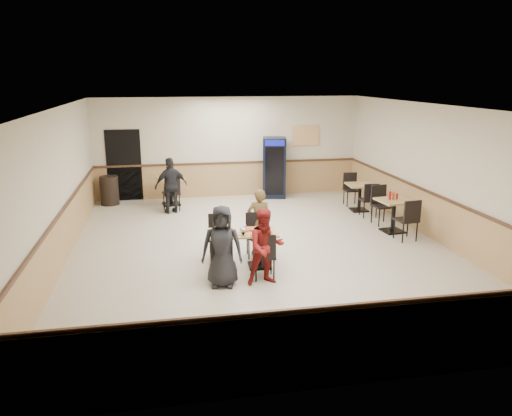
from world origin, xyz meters
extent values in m
plane|color=beige|center=(0.00, 0.00, 0.00)|extent=(10.00, 10.00, 0.00)
plane|color=silver|center=(0.00, 0.00, 3.00)|extent=(10.00, 10.00, 0.00)
plane|color=beige|center=(0.00, 5.00, 1.50)|extent=(8.00, 0.00, 8.00)
plane|color=beige|center=(0.00, -5.00, 1.50)|extent=(8.00, 0.00, 8.00)
plane|color=beige|center=(-4.00, 0.00, 1.50)|extent=(0.00, 10.00, 10.00)
plane|color=beige|center=(4.00, 0.00, 1.50)|extent=(0.00, 10.00, 10.00)
cube|color=tan|center=(0.00, 4.99, 0.50)|extent=(7.98, 0.03, 1.00)
cube|color=tan|center=(3.98, 0.00, 0.50)|extent=(0.03, 9.98, 1.00)
cube|color=#472B19|center=(0.00, 4.97, 1.03)|extent=(7.98, 0.04, 0.06)
cube|color=black|center=(-3.10, 4.98, 1.05)|extent=(1.00, 0.02, 2.10)
cube|color=orange|center=(2.40, 4.96, 1.80)|extent=(0.85, 0.02, 0.60)
cube|color=black|center=(-0.89, -0.97, 0.02)|extent=(0.46, 0.46, 0.04)
cylinder|color=black|center=(-0.89, -0.97, 0.36)|extent=(0.09, 0.09, 0.65)
cube|color=tan|center=(-0.89, -0.97, 0.70)|extent=(0.71, 0.71, 0.04)
cube|color=black|center=(-0.22, -1.01, 0.02)|extent=(0.46, 0.46, 0.04)
cylinder|color=black|center=(-0.22, -1.01, 0.36)|extent=(0.09, 0.09, 0.65)
cube|color=tan|center=(-0.22, -1.01, 0.70)|extent=(0.71, 0.71, 0.04)
imported|color=black|center=(-1.04, -1.77, 0.73)|extent=(0.79, 0.59, 1.46)
imported|color=maroon|center=(-0.27, -1.82, 0.69)|extent=(0.71, 0.58, 1.38)
imported|color=brown|center=(-0.07, -0.20, 0.68)|extent=(0.54, 0.39, 1.36)
imported|color=black|center=(-1.79, 3.30, 0.75)|extent=(0.95, 0.60, 1.51)
cube|color=red|center=(-0.23, -1.15, 0.73)|extent=(0.45, 0.34, 0.02)
cube|color=red|center=(-0.26, -0.89, 0.73)|extent=(0.45, 0.34, 0.02)
cube|color=red|center=(-0.95, -1.08, 0.73)|extent=(0.45, 0.34, 0.02)
cylinder|color=white|center=(-0.99, -1.07, 0.72)|extent=(0.22, 0.22, 0.01)
cube|color=#CB814F|center=(-0.99, -1.07, 0.74)|extent=(0.29, 0.23, 0.02)
cylinder|color=white|center=(-0.66, -1.15, 0.72)|extent=(0.22, 0.22, 0.01)
cube|color=#CB814F|center=(-0.66, -1.15, 0.74)|extent=(0.29, 0.23, 0.02)
cylinder|color=white|center=(-0.26, -0.86, 0.72)|extent=(0.22, 0.22, 0.01)
cube|color=#CB814F|center=(-0.26, -0.86, 0.74)|extent=(0.30, 0.27, 0.02)
cylinder|color=white|center=(-0.13, -1.11, 0.72)|extent=(0.22, 0.22, 0.01)
cube|color=#CB814F|center=(-0.13, -1.11, 0.74)|extent=(0.30, 0.26, 0.02)
cylinder|color=white|center=(-0.47, -1.18, 0.72)|extent=(0.22, 0.22, 0.01)
cube|color=#CB814F|center=(-0.47, -1.18, 0.74)|extent=(0.25, 0.17, 0.02)
cylinder|color=white|center=(-0.86, -1.24, 0.77)|extent=(0.08, 0.08, 0.10)
cylinder|color=white|center=(-1.05, -1.20, 0.77)|extent=(0.08, 0.08, 0.10)
cylinder|color=white|center=(-0.79, -0.92, 0.77)|extent=(0.08, 0.08, 0.10)
cylinder|color=#B0B2C4|center=(-0.50, -0.94, 0.78)|extent=(0.07, 0.07, 0.12)
ellipsoid|color=white|center=(-0.54, -1.01, 0.77)|extent=(0.14, 0.14, 0.10)
cube|color=black|center=(3.32, 0.60, 0.02)|extent=(0.52, 0.52, 0.04)
cylinder|color=black|center=(3.32, 0.60, 0.40)|extent=(0.09, 0.09, 0.71)
cube|color=tan|center=(3.32, 0.60, 0.76)|extent=(0.81, 0.81, 0.04)
cube|color=black|center=(3.27, 2.57, 0.02)|extent=(0.47, 0.47, 0.04)
cylinder|color=black|center=(3.27, 2.57, 0.38)|extent=(0.09, 0.09, 0.67)
cube|color=tan|center=(3.27, 2.57, 0.72)|extent=(0.73, 0.73, 0.04)
cylinder|color=#A20B14|center=(3.22, 0.65, 0.88)|extent=(0.06, 0.06, 0.20)
cylinder|color=#B04017|center=(3.31, 0.65, 0.87)|extent=(0.06, 0.06, 0.17)
cylinder|color=#A20B14|center=(3.40, 0.65, 0.85)|extent=(0.05, 0.05, 0.14)
cube|color=black|center=(-1.79, 4.20, 0.02)|extent=(0.55, 0.55, 0.04)
cylinder|color=black|center=(-1.79, 4.20, 0.40)|extent=(0.10, 0.10, 0.72)
cube|color=tan|center=(-1.79, 4.20, 0.77)|extent=(0.85, 0.85, 0.04)
cube|color=black|center=(1.33, 4.60, 0.91)|extent=(0.80, 0.79, 1.81)
cube|color=black|center=(1.27, 4.26, 0.86)|extent=(0.55, 0.13, 1.43)
cube|color=#0D1495|center=(1.26, 4.25, 1.70)|extent=(0.57, 0.13, 0.17)
cylinder|color=black|center=(-3.52, 4.55, 0.41)|extent=(0.52, 0.52, 0.82)
camera|label=1|loc=(-1.98, -9.94, 3.60)|focal=35.00mm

